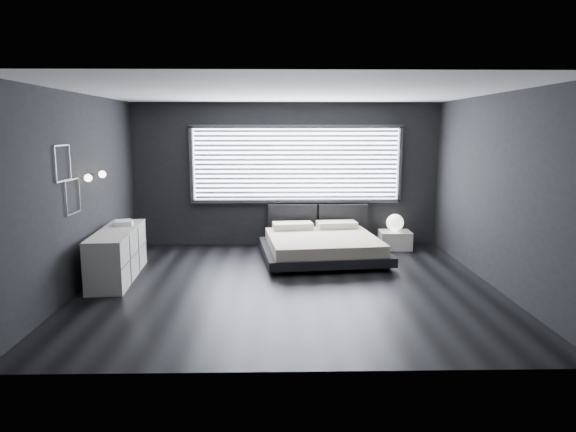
{
  "coord_description": "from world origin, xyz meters",
  "views": [
    {
      "loc": [
        -0.18,
        -7.33,
        2.29
      ],
      "look_at": [
        0.0,
        0.85,
        0.9
      ],
      "focal_mm": 32.0,
      "sensor_mm": 36.0,
      "label": 1
    }
  ],
  "objects": [
    {
      "name": "window",
      "position": [
        0.2,
        2.7,
        1.61
      ],
      "size": [
        4.14,
        0.09,
        1.52
      ],
      "color": "white",
      "rests_on": "ground"
    },
    {
      "name": "book_stack",
      "position": [
        -2.66,
        0.87,
        0.8
      ],
      "size": [
        0.34,
        0.41,
        0.07
      ],
      "color": "silver",
      "rests_on": "dresser"
    },
    {
      "name": "sconce_near",
      "position": [
        -2.88,
        0.05,
        1.6
      ],
      "size": [
        0.18,
        0.11,
        0.11
      ],
      "color": "silver",
      "rests_on": "ground"
    },
    {
      "name": "headboard",
      "position": [
        0.63,
        2.64,
        0.57
      ],
      "size": [
        1.96,
        0.16,
        0.52
      ],
      "color": "black",
      "rests_on": "ground"
    },
    {
      "name": "orb_lamp",
      "position": [
        2.1,
        2.35,
        0.51
      ],
      "size": [
        0.33,
        0.33,
        0.33
      ],
      "primitive_type": "sphere",
      "color": "white",
      "rests_on": "nightstand"
    },
    {
      "name": "wall_art_upper",
      "position": [
        -2.98,
        -0.55,
        1.85
      ],
      "size": [
        0.01,
        0.48,
        0.48
      ],
      "color": "#47474C",
      "rests_on": "ground"
    },
    {
      "name": "wall_art_lower",
      "position": [
        -2.98,
        -0.3,
        1.38
      ],
      "size": [
        0.01,
        0.48,
        0.48
      ],
      "color": "#47474C",
      "rests_on": "ground"
    },
    {
      "name": "bed",
      "position": [
        0.62,
        1.56,
        0.25
      ],
      "size": [
        2.3,
        2.21,
        0.54
      ],
      "color": "black",
      "rests_on": "ground"
    },
    {
      "name": "nightstand",
      "position": [
        2.1,
        2.33,
        0.17
      ],
      "size": [
        0.6,
        0.51,
        0.34
      ],
      "primitive_type": "cube",
      "rotation": [
        0.0,
        0.0,
        -0.03
      ],
      "color": "silver",
      "rests_on": "ground"
    },
    {
      "name": "room",
      "position": [
        0.0,
        0.0,
        1.4
      ],
      "size": [
        6.04,
        6.0,
        2.8
      ],
      "color": "black",
      "rests_on": "ground"
    },
    {
      "name": "dresser",
      "position": [
        -2.65,
        0.46,
        0.38
      ],
      "size": [
        0.66,
        1.93,
        0.76
      ],
      "color": "silver",
      "rests_on": "ground"
    },
    {
      "name": "sconce_far",
      "position": [
        -2.88,
        0.65,
        1.6
      ],
      "size": [
        0.18,
        0.11,
        0.11
      ],
      "color": "silver",
      "rests_on": "ground"
    }
  ]
}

